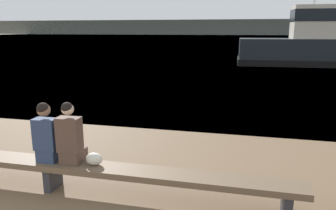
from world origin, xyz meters
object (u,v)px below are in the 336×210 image
at_px(person_left, 47,135).
at_px(shopping_bag, 94,159).
at_px(person_right, 70,137).
at_px(tugboat_red, 309,47).
at_px(bench_main, 52,166).

bearing_deg(person_left, shopping_bag, 1.55).
bearing_deg(person_left, person_right, 0.05).
bearing_deg(tugboat_red, person_left, 158.64).
bearing_deg(tugboat_red, shopping_bag, 160.54).
bearing_deg(person_left, tugboat_red, 70.75).
height_order(person_left, tugboat_red, tugboat_red).
bearing_deg(person_right, shopping_bag, 3.21).
height_order(bench_main, tugboat_red, tugboat_red).
bearing_deg(shopping_bag, bench_main, -177.92).
bearing_deg(person_right, person_left, -179.95).
distance_m(person_left, shopping_bag, 0.88).
distance_m(bench_main, person_right, 0.64).
height_order(shopping_bag, tugboat_red, tugboat_red).
bearing_deg(tugboat_red, person_right, 159.64).
relative_size(person_left, person_right, 0.97).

